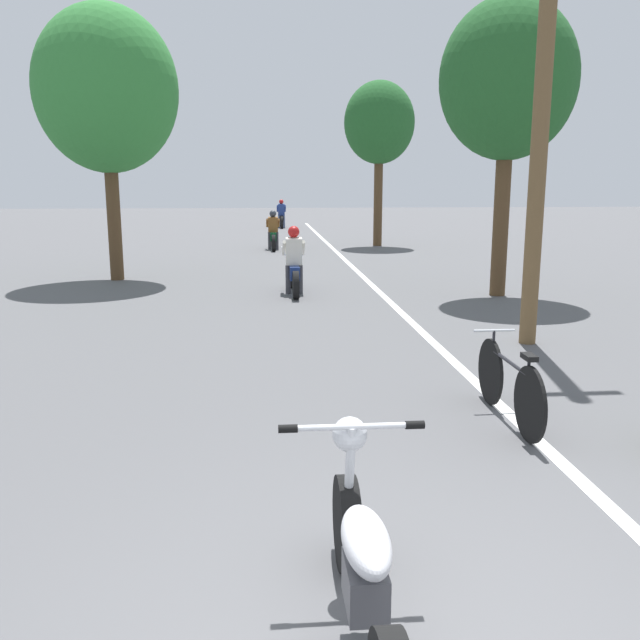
# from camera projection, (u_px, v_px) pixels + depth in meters

# --- Properties ---
(lane_stripe_edge) EXTENTS (0.14, 48.00, 0.01)m
(lane_stripe_edge) POSITION_uv_depth(u_px,v_px,m) (374.00, 287.00, 15.38)
(lane_stripe_edge) COLOR white
(lane_stripe_edge) RESTS_ON ground
(utility_pole) EXTENTS (1.10, 0.24, 7.01)m
(utility_pole) POSITION_uv_depth(u_px,v_px,m) (543.00, 89.00, 9.33)
(utility_pole) COLOR brown
(utility_pole) RESTS_ON ground
(roadside_tree_right_near) EXTENTS (2.75, 2.47, 5.93)m
(roadside_tree_right_near) POSITION_uv_depth(u_px,v_px,m) (508.00, 81.00, 13.42)
(roadside_tree_right_near) COLOR #513A23
(roadside_tree_right_near) RESTS_ON ground
(roadside_tree_right_far) EXTENTS (2.56, 2.31, 5.92)m
(roadside_tree_right_far) POSITION_uv_depth(u_px,v_px,m) (379.00, 124.00, 24.48)
(roadside_tree_right_far) COLOR #513A23
(roadside_tree_right_far) RESTS_ON ground
(roadside_tree_left) EXTENTS (3.31, 2.98, 6.36)m
(roadside_tree_left) POSITION_uv_depth(u_px,v_px,m) (106.00, 90.00, 15.67)
(roadside_tree_left) COLOR #513A23
(roadside_tree_left) RESTS_ON ground
(motorcycle_foreground) EXTENTS (0.84, 2.06, 1.01)m
(motorcycle_foreground) POSITION_uv_depth(u_px,v_px,m) (364.00, 566.00, 3.47)
(motorcycle_foreground) COLOR black
(motorcycle_foreground) RESTS_ON ground
(motorcycle_rider_lead) EXTENTS (0.50, 2.09, 1.43)m
(motorcycle_rider_lead) POSITION_uv_depth(u_px,v_px,m) (294.00, 268.00, 14.43)
(motorcycle_rider_lead) COLOR black
(motorcycle_rider_lead) RESTS_ON ground
(motorcycle_rider_mid) EXTENTS (0.50, 2.11, 1.37)m
(motorcycle_rider_mid) POSITION_uv_depth(u_px,v_px,m) (273.00, 234.00, 23.87)
(motorcycle_rider_mid) COLOR black
(motorcycle_rider_mid) RESTS_ON ground
(motorcycle_rider_far) EXTENTS (0.50, 2.01, 1.45)m
(motorcycle_rider_far) POSITION_uv_depth(u_px,v_px,m) (281.00, 217.00, 35.10)
(motorcycle_rider_far) COLOR black
(motorcycle_rider_far) RESTS_ON ground
(bicycle_parked) EXTENTS (0.44, 1.80, 0.83)m
(bicycle_parked) POSITION_uv_depth(u_px,v_px,m) (509.00, 384.00, 6.70)
(bicycle_parked) COLOR black
(bicycle_parked) RESTS_ON ground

